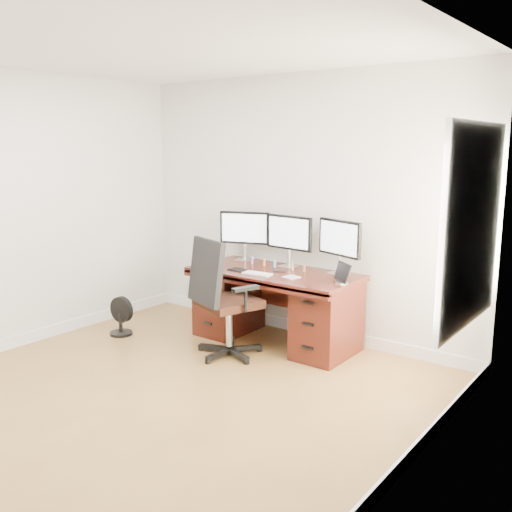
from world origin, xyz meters
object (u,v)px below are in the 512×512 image
Objects in this scene: floor_fan at (120,317)px; monitor_center at (289,234)px; desk at (276,304)px; office_chair at (224,318)px; keyboard at (257,274)px.

floor_fan is 1.99m from monitor_center.
desk is 0.63m from office_chair.
floor_fan is 1.43× the size of keyboard.
office_chair reaches higher than desk.
desk is 3.09× the size of monitor_center.
monitor_center reaches higher than keyboard.
keyboard is at bearing -100.42° from desk.
floor_fan is 1.61m from keyboard.
office_chair is at bearing -96.25° from monitor_center.
monitor_center reaches higher than desk.
keyboard reaches higher than desk.
office_chair is 3.99× the size of keyboard.
office_chair is 1.31m from floor_fan.
monitor_center is 0.59m from keyboard.
desk is at bearing 24.21° from floor_fan.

